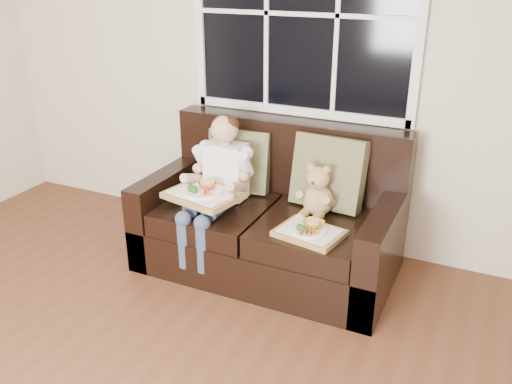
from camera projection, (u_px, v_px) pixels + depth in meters
The scene contains 8 objects.
window_back at pixel (302, 14), 3.58m from camera, with size 1.62×0.04×1.37m.
loveseat at pixel (272, 224), 3.73m from camera, with size 1.70×0.92×0.96m.
pillow_left at pixel (239, 161), 3.84m from camera, with size 0.46×0.26×0.45m.
pillow_right at pixel (329, 172), 3.57m from camera, with size 0.49×0.26×0.49m.
child at pixel (219, 175), 3.62m from camera, with size 0.40×0.60×0.91m.
teddy_bear at pixel (317, 194), 3.49m from camera, with size 0.21×0.27×0.36m.
tray_left at pixel (204, 193), 3.53m from camera, with size 0.52×0.44×0.11m.
tray_right at pixel (310, 231), 3.25m from camera, with size 0.43×0.36×0.09m.
Camera 1 is at (1.66, -1.05, 1.98)m, focal length 38.00 mm.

